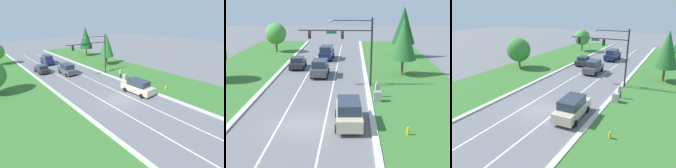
# 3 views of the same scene
# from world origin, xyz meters

# --- Properties ---
(ground_plane) EXTENTS (160.00, 160.00, 0.00)m
(ground_plane) POSITION_xyz_m (0.00, 0.00, 0.00)
(ground_plane) COLOR slate
(curb_strip_right) EXTENTS (0.50, 90.00, 0.15)m
(curb_strip_right) POSITION_xyz_m (5.65, 0.00, 0.07)
(curb_strip_right) COLOR beige
(curb_strip_right) RESTS_ON ground_plane
(curb_strip_left) EXTENTS (0.50, 90.00, 0.15)m
(curb_strip_left) POSITION_xyz_m (-5.65, 0.00, 0.07)
(curb_strip_left) COLOR beige
(curb_strip_left) RESTS_ON ground_plane
(grass_verge_right) EXTENTS (10.00, 90.00, 0.08)m
(grass_verge_right) POSITION_xyz_m (10.90, 0.00, 0.04)
(grass_verge_right) COLOR #38702D
(grass_verge_right) RESTS_ON ground_plane
(grass_verge_left) EXTENTS (10.00, 90.00, 0.08)m
(grass_verge_left) POSITION_xyz_m (-10.90, 0.00, 0.04)
(grass_verge_left) COLOR #38702D
(grass_verge_left) RESTS_ON ground_plane
(lane_stripe_inner_left) EXTENTS (0.14, 81.00, 0.01)m
(lane_stripe_inner_left) POSITION_xyz_m (-1.80, 0.00, 0.00)
(lane_stripe_inner_left) COLOR white
(lane_stripe_inner_left) RESTS_ON ground_plane
(lane_stripe_inner_right) EXTENTS (0.14, 81.00, 0.01)m
(lane_stripe_inner_right) POSITION_xyz_m (1.80, 0.00, 0.00)
(lane_stripe_inner_right) COLOR white
(lane_stripe_inner_right) RESTS_ON ground_plane
(traffic_signal_mast) EXTENTS (8.03, 0.41, 7.57)m
(traffic_signal_mast) POSITION_xyz_m (3.68, 10.94, 5.08)
(traffic_signal_mast) COLOR black
(traffic_signal_mast) RESTS_ON ground_plane
(graphite_suv) EXTENTS (2.15, 4.65, 2.09)m
(graphite_suv) POSITION_xyz_m (-0.09, 15.26, 1.06)
(graphite_suv) COLOR #4C4C51
(graphite_suv) RESTS_ON ground_plane
(charcoal_sedan) EXTENTS (2.16, 4.24, 1.63)m
(charcoal_sedan) POSITION_xyz_m (-3.61, 19.37, 0.81)
(charcoal_sedan) COLOR #28282D
(charcoal_sedan) RESTS_ON ground_plane
(champagne_suv) EXTENTS (2.32, 5.14, 2.05)m
(champagne_suv) POSITION_xyz_m (3.71, 0.14, 1.04)
(champagne_suv) COLOR beige
(champagne_suv) RESTS_ON ground_plane
(navy_suv) EXTENTS (2.32, 5.06, 2.16)m
(navy_suv) POSITION_xyz_m (-0.12, 25.82, 1.10)
(navy_suv) COLOR navy
(navy_suv) RESTS_ON ground_plane
(utility_cabinet) EXTENTS (0.70, 0.60, 1.06)m
(utility_cabinet) POSITION_xyz_m (6.38, 5.62, 0.53)
(utility_cabinet) COLOR #9E9E99
(utility_cabinet) RESTS_ON ground_plane
(pedestrian) EXTENTS (0.43, 0.32, 1.69)m
(pedestrian) POSITION_xyz_m (6.45, 6.96, 0.94)
(pedestrian) COLOR #42382D
(pedestrian) RESTS_ON ground_plane
(fire_hydrant) EXTENTS (0.34, 0.20, 0.70)m
(fire_hydrant) POSITION_xyz_m (8.04, -1.74, 0.34)
(fire_hydrant) COLOR gold
(fire_hydrant) RESTS_ON ground_plane
(conifer_near_right_tree) EXTENTS (3.24, 3.24, 7.26)m
(conifer_near_right_tree) POSITION_xyz_m (10.28, 15.99, 4.65)
(conifer_near_right_tree) COLOR brown
(conifer_near_right_tree) RESTS_ON ground_plane
(conifer_far_right_tree) EXTENTS (3.67, 3.67, 8.12)m
(conifer_far_right_tree) POSITION_xyz_m (12.17, 28.08, 5.17)
(conifer_far_right_tree) COLOR brown
(conifer_far_right_tree) RESTS_ON ground_plane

